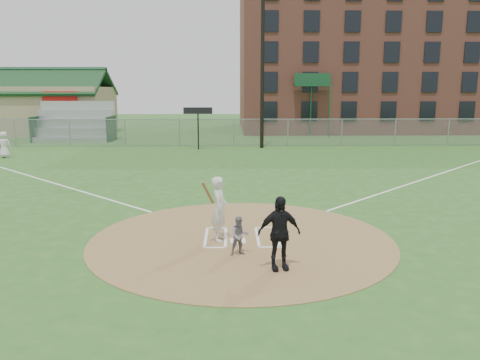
{
  "coord_description": "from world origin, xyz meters",
  "views": [
    {
      "loc": [
        -0.33,
        -12.47,
        4.08
      ],
      "look_at": [
        0.0,
        2.0,
        1.3
      ],
      "focal_mm": 35.0,
      "sensor_mm": 36.0,
      "label": 1
    }
  ],
  "objects_px": {
    "home_plate": "(238,241)",
    "catcher": "(240,236)",
    "batter_at_plate": "(220,209)",
    "umpire": "(279,233)",
    "ondeck_player": "(4,145)"
  },
  "relations": [
    {
      "from": "batter_at_plate",
      "to": "home_plate",
      "type": "bearing_deg",
      "value": -12.32
    },
    {
      "from": "umpire",
      "to": "batter_at_plate",
      "type": "distance_m",
      "value": 2.57
    },
    {
      "from": "catcher",
      "to": "umpire",
      "type": "xyz_separation_m",
      "value": [
        0.88,
        -0.98,
        0.37
      ]
    },
    {
      "from": "home_plate",
      "to": "catcher",
      "type": "height_order",
      "value": "catcher"
    },
    {
      "from": "catcher",
      "to": "ondeck_player",
      "type": "bearing_deg",
      "value": 113.44
    },
    {
      "from": "batter_at_plate",
      "to": "umpire",
      "type": "bearing_deg",
      "value": -56.95
    },
    {
      "from": "umpire",
      "to": "ondeck_player",
      "type": "bearing_deg",
      "value": 117.83
    },
    {
      "from": "home_plate",
      "to": "batter_at_plate",
      "type": "bearing_deg",
      "value": 167.68
    },
    {
      "from": "catcher",
      "to": "ondeck_player",
      "type": "relative_size",
      "value": 0.61
    },
    {
      "from": "home_plate",
      "to": "ondeck_player",
      "type": "xyz_separation_m",
      "value": [
        -14.01,
        16.57,
        0.77
      ]
    },
    {
      "from": "catcher",
      "to": "umpire",
      "type": "relative_size",
      "value": 0.57
    },
    {
      "from": "ondeck_player",
      "to": "batter_at_plate",
      "type": "distance_m",
      "value": 21.3
    },
    {
      "from": "catcher",
      "to": "batter_at_plate",
      "type": "height_order",
      "value": "batter_at_plate"
    },
    {
      "from": "umpire",
      "to": "batter_at_plate",
      "type": "relative_size",
      "value": 0.97
    },
    {
      "from": "catcher",
      "to": "ondeck_player",
      "type": "height_order",
      "value": "ondeck_player"
    }
  ]
}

